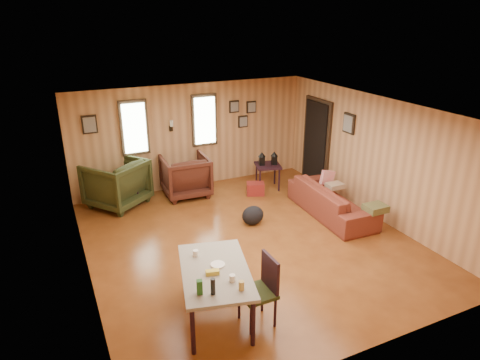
% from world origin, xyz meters
% --- Properties ---
extents(room, '(5.54, 6.04, 2.44)m').
position_xyz_m(room, '(0.17, 0.27, 1.21)').
color(room, brown).
rests_on(room, ground).
extents(sofa, '(0.73, 2.18, 0.84)m').
position_xyz_m(sofa, '(2.00, 0.29, 0.42)').
color(sofa, maroon).
rests_on(sofa, ground).
extents(recliner_brown, '(1.02, 0.96, 1.01)m').
position_xyz_m(recliner_brown, '(-0.36, 2.50, 0.50)').
color(recliner_brown, '#441E14').
rests_on(recliner_brown, ground).
extents(recliner_green, '(1.45, 1.44, 1.10)m').
position_xyz_m(recliner_green, '(-1.85, 2.60, 0.55)').
color(recliner_green, '#2E3518').
rests_on(recliner_green, ground).
extents(end_table, '(0.55, 0.51, 0.66)m').
position_xyz_m(end_table, '(-1.69, 2.60, 0.37)').
color(end_table, black).
rests_on(end_table, ground).
extents(side_table, '(0.69, 0.69, 0.89)m').
position_xyz_m(side_table, '(1.50, 2.08, 0.61)').
color(side_table, black).
rests_on(side_table, ground).
extents(cooler, '(0.46, 0.40, 0.28)m').
position_xyz_m(cooler, '(1.07, 1.86, 0.14)').
color(cooler, maroon).
rests_on(cooler, ground).
extents(backpack, '(0.45, 0.35, 0.38)m').
position_xyz_m(backpack, '(0.36, 0.58, 0.19)').
color(backpack, black).
rests_on(backpack, ground).
extents(sofa_pillows, '(0.40, 1.70, 0.35)m').
position_xyz_m(sofa_pillows, '(2.28, 0.03, 0.50)').
color(sofa_pillows, brown).
rests_on(sofa_pillows, sofa).
extents(dining_table, '(1.19, 1.62, 0.95)m').
position_xyz_m(dining_table, '(-1.31, -1.65, 0.68)').
color(dining_table, gray).
rests_on(dining_table, ground).
extents(dining_chair, '(0.44, 0.44, 0.97)m').
position_xyz_m(dining_chair, '(-0.79, -1.98, 0.54)').
color(dining_chair, '#2E3518').
rests_on(dining_chair, ground).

